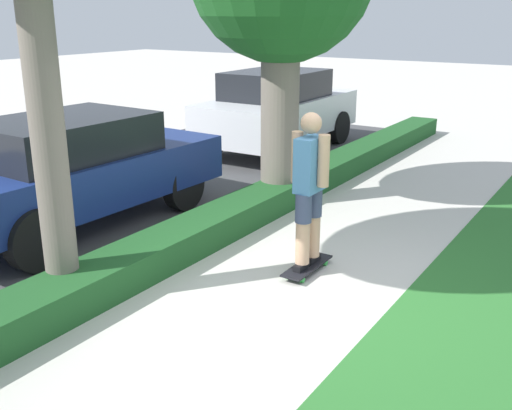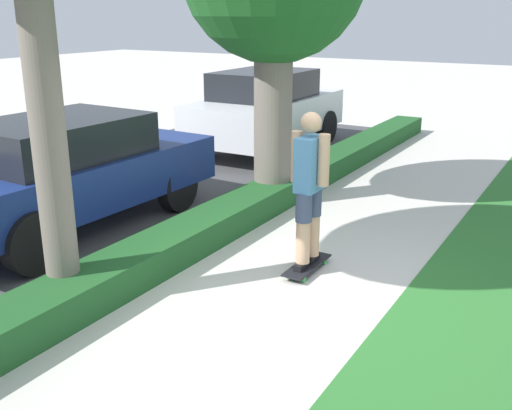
# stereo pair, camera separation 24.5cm
# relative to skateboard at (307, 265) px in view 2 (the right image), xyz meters

# --- Properties ---
(ground_plane) EXTENTS (60.00, 60.00, 0.00)m
(ground_plane) POSITION_rel_skateboard_xyz_m (-0.47, -0.10, -0.07)
(ground_plane) COLOR beige
(street_asphalt) EXTENTS (18.30, 5.00, 0.01)m
(street_asphalt) POSITION_rel_skateboard_xyz_m (-0.47, 4.10, -0.06)
(street_asphalt) COLOR #474749
(street_asphalt) RESTS_ON ground_plane
(hedge_row) EXTENTS (18.30, 0.60, 0.36)m
(hedge_row) POSITION_rel_skateboard_xyz_m (-0.47, 1.50, 0.11)
(hedge_row) COLOR #1E5123
(hedge_row) RESTS_ON ground_plane
(skateboard) EXTENTS (0.80, 0.24, 0.08)m
(skateboard) POSITION_rel_skateboard_xyz_m (0.00, 0.00, 0.00)
(skateboard) COLOR black
(skateboard) RESTS_ON ground_plane
(skater_person) EXTENTS (0.50, 0.44, 1.71)m
(skater_person) POSITION_rel_skateboard_xyz_m (0.00, 0.00, 0.93)
(skater_person) COLOR black
(skater_person) RESTS_ON skateboard
(parked_car_middle) EXTENTS (4.21, 1.85, 1.49)m
(parked_car_middle) POSITION_rel_skateboard_xyz_m (-0.34, 3.36, 0.73)
(parked_car_middle) COLOR navy
(parked_car_middle) RESTS_ON ground_plane
(parked_car_rear) EXTENTS (4.03, 1.81, 1.63)m
(parked_car_rear) POSITION_rel_skateboard_xyz_m (5.16, 3.48, 0.79)
(parked_car_rear) COLOR silver
(parked_car_rear) RESTS_ON ground_plane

